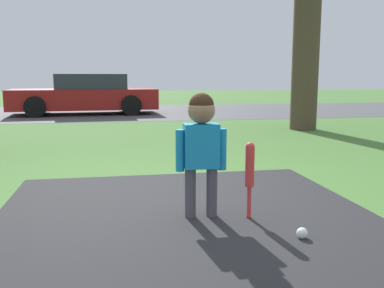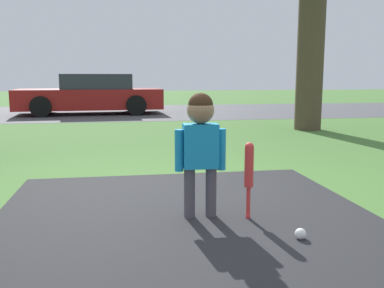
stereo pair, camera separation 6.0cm
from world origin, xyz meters
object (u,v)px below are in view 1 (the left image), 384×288
at_px(child, 201,138).
at_px(baseball_bat, 250,170).
at_px(sports_ball, 302,233).
at_px(parked_car, 86,95).

height_order(child, baseball_bat, child).
bearing_deg(sports_ball, parked_car, 101.17).
height_order(child, parked_car, parked_car).
bearing_deg(sports_ball, baseball_bat, 115.42).
distance_m(child, sports_ball, 1.02).
bearing_deg(parked_car, sports_ball, 98.13).
relative_size(child, baseball_bat, 1.62).
xyz_separation_m(child, baseball_bat, (0.36, -0.10, -0.25)).
distance_m(child, baseball_bat, 0.45).
height_order(baseball_bat, parked_car, parked_car).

